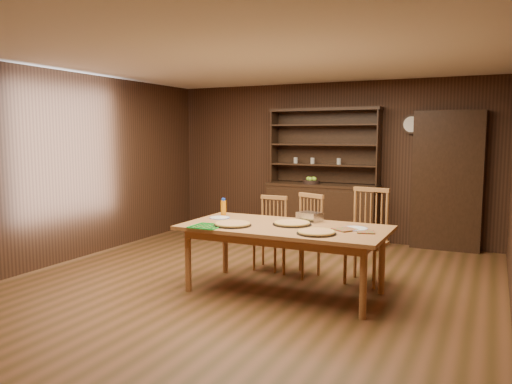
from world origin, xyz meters
The scene contains 20 objects.
floor centered at (0.00, 0.00, 0.00)m, with size 6.00×6.00×0.00m, color brown.
room_shell centered at (0.00, 0.00, 1.58)m, with size 6.00×6.00×6.00m.
china_hutch centered at (0.00, 2.75, 0.60)m, with size 1.84×0.52×2.17m.
doorway centered at (1.90, 2.90, 1.05)m, with size 1.00×0.18×2.10m, color #311C10.
wall_clock centered at (1.35, 2.96, 1.90)m, with size 0.30×0.05×0.30m.
dining_table centered at (0.50, -0.08, 0.68)m, with size 2.23×1.11×0.75m.
chair_left centered at (-0.06, 0.81, 0.50)m, with size 0.39×0.37×0.95m.
chair_center centered at (0.45, 0.72, 0.53)m, with size 0.53×0.52×1.01m.
chair_right centered at (1.22, 0.75, 0.59)m, with size 0.50×0.48×1.12m.
pizza_left centered at (-0.02, -0.32, 0.77)m, with size 0.42×0.42×0.04m.
pizza_right centered at (0.96, -0.36, 0.77)m, with size 0.40×0.40×0.04m.
pizza_center centered at (0.55, 0.01, 0.77)m, with size 0.43×0.43×0.04m.
cooling_rack centered at (-0.24, -0.49, 0.76)m, with size 0.31×0.31×0.01m, color #0C9E27, non-canonical shape.
plate_left centered at (-0.38, 0.03, 0.76)m, with size 0.24×0.24×0.02m.
plate_right centered at (1.24, 0.05, 0.76)m, with size 0.28×0.28×0.02m.
foil_dish centered at (0.64, 0.33, 0.80)m, with size 0.26×0.19×0.10m, color silver.
juice_bottle centered at (-0.44, 0.22, 0.85)m, with size 0.07×0.07×0.22m.
pot_holder_a centered at (1.39, -0.07, 0.76)m, with size 0.18×0.18×0.01m, color red.
pot_holder_b centered at (1.16, -0.04, 0.76)m, with size 0.21×0.21×0.02m, color red.
fruit_bowl centered at (-0.17, 2.69, 0.98)m, with size 0.28×0.28×0.12m.
Camera 1 is at (2.54, -5.06, 1.74)m, focal length 35.00 mm.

